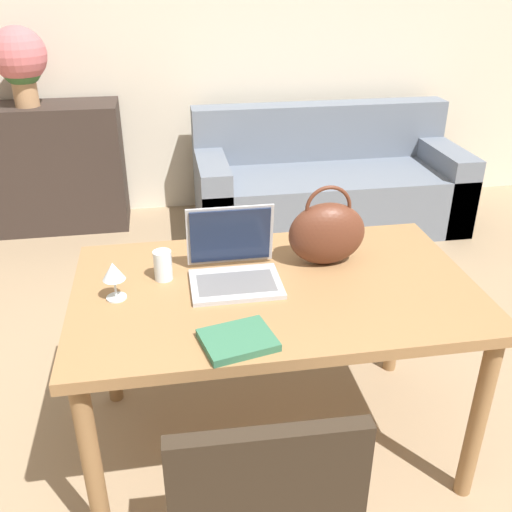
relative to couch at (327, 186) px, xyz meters
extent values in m
cube|color=beige|center=(-0.93, 0.52, 1.06)|extent=(10.00, 0.06, 2.70)
cube|color=olive|center=(-0.80, -2.08, 0.42)|extent=(1.40, 0.84, 0.04)
cylinder|color=olive|center=(-1.44, -2.44, 0.06)|extent=(0.06, 0.06, 0.69)
cylinder|color=olive|center=(-0.16, -2.44, 0.06)|extent=(0.06, 0.06, 0.69)
cylinder|color=olive|center=(-1.44, -1.72, 0.06)|extent=(0.06, 0.06, 0.69)
cylinder|color=olive|center=(-0.16, -1.72, 0.06)|extent=(0.06, 0.06, 0.69)
cube|color=#2D2319|center=(-0.98, -2.76, 0.16)|extent=(0.45, 0.45, 0.05)
cube|color=#2D2319|center=(-0.99, -2.96, 0.41)|extent=(0.42, 0.05, 0.44)
cylinder|color=#2D2319|center=(-0.79, -2.58, -0.07)|extent=(0.04, 0.04, 0.42)
cube|color=slate|center=(0.00, -0.05, -0.08)|extent=(1.88, 0.82, 0.42)
cube|color=slate|center=(0.00, 0.26, 0.33)|extent=(1.88, 0.20, 0.40)
cube|color=slate|center=(-0.84, -0.05, -0.01)|extent=(0.20, 0.82, 0.56)
cube|color=slate|center=(0.84, -0.05, -0.01)|extent=(0.20, 0.82, 0.56)
cube|color=#332823|center=(-2.08, 0.26, 0.15)|extent=(1.27, 0.40, 0.88)
cube|color=#ADADB2|center=(-0.94, -2.06, 0.45)|extent=(0.31, 0.23, 0.02)
cube|color=slate|center=(-0.94, -2.07, 0.46)|extent=(0.27, 0.15, 0.00)
cube|color=#ADADB2|center=(-0.94, -1.92, 0.57)|extent=(0.31, 0.04, 0.23)
cube|color=#19233D|center=(-0.94, -1.93, 0.57)|extent=(0.29, 0.04, 0.21)
cylinder|color=silver|center=(-1.18, -1.97, 0.49)|extent=(0.06, 0.06, 0.11)
cylinder|color=silver|center=(-1.34, -2.08, 0.44)|extent=(0.07, 0.07, 0.01)
cylinder|color=silver|center=(-1.34, -2.08, 0.48)|extent=(0.01, 0.01, 0.07)
cone|color=silver|center=(-1.34, -2.08, 0.54)|extent=(0.08, 0.08, 0.06)
ellipsoid|color=#592D1E|center=(-0.59, -1.95, 0.56)|extent=(0.28, 0.14, 0.24)
torus|color=#592D1E|center=(-0.59, -1.95, 0.66)|extent=(0.17, 0.01, 0.17)
cylinder|color=tan|center=(-2.01, 0.22, 0.69)|extent=(0.15, 0.15, 0.20)
sphere|color=#3D6B38|center=(-2.01, 0.22, 0.85)|extent=(0.26, 0.26, 0.26)
sphere|color=#C6666B|center=(-2.01, 0.22, 0.92)|extent=(0.35, 0.35, 0.35)
cube|color=#336B4C|center=(-0.98, -2.40, 0.45)|extent=(0.24, 0.21, 0.02)
camera|label=1|loc=(-1.15, -3.76, 1.44)|focal=40.00mm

